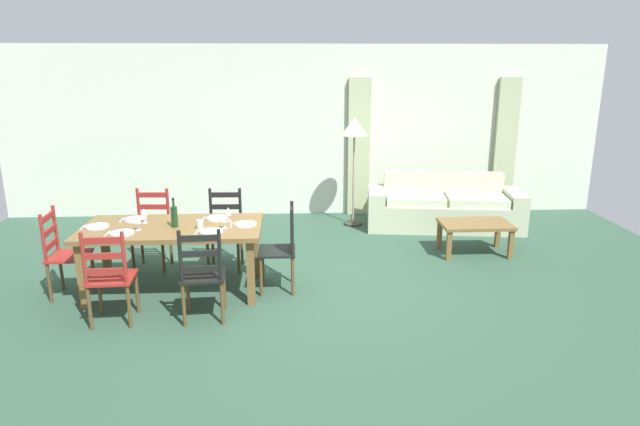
# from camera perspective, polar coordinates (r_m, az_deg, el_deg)

# --- Properties ---
(ground_plane) EXTENTS (9.60, 9.60, 0.02)m
(ground_plane) POSITION_cam_1_polar(r_m,az_deg,el_deg) (6.16, -0.63, -8.16)
(ground_plane) COLOR #2D4C3A
(wall_far) EXTENTS (9.60, 0.16, 2.70)m
(wall_far) POSITION_cam_1_polar(r_m,az_deg,el_deg) (9.00, -1.59, 8.42)
(wall_far) COLOR beige
(wall_far) RESTS_ON ground_plane
(curtain_panel_left) EXTENTS (0.35, 0.08, 2.20)m
(curtain_panel_left) POSITION_cam_1_polar(r_m,az_deg,el_deg) (8.97, 4.02, 6.74)
(curtain_panel_left) COLOR #A5B186
(curtain_panel_left) RESTS_ON ground_plane
(curtain_panel_right) EXTENTS (0.35, 0.08, 2.20)m
(curtain_panel_right) POSITION_cam_1_polar(r_m,az_deg,el_deg) (9.56, 18.53, 6.53)
(curtain_panel_right) COLOR #A5B186
(curtain_panel_right) RESTS_ON ground_plane
(dining_table) EXTENTS (1.90, 0.96, 0.75)m
(dining_table) POSITION_cam_1_polar(r_m,az_deg,el_deg) (6.13, -14.95, -2.08)
(dining_table) COLOR brown
(dining_table) RESTS_ON ground_plane
(dining_chair_near_left) EXTENTS (0.44, 0.42, 0.96)m
(dining_chair_near_left) POSITION_cam_1_polar(r_m,az_deg,el_deg) (5.63, -20.82, -6.18)
(dining_chair_near_left) COLOR maroon
(dining_chair_near_left) RESTS_ON ground_plane
(dining_chair_near_right) EXTENTS (0.44, 0.43, 0.96)m
(dining_chair_near_right) POSITION_cam_1_polar(r_m,az_deg,el_deg) (5.45, -11.99, -6.21)
(dining_chair_near_right) COLOR black
(dining_chair_near_right) RESTS_ON ground_plane
(dining_chair_far_left) EXTENTS (0.44, 0.42, 0.96)m
(dining_chair_far_left) POSITION_cam_1_polar(r_m,az_deg,el_deg) (7.00, -16.91, -1.63)
(dining_chair_far_left) COLOR maroon
(dining_chair_far_left) RESTS_ON ground_plane
(dining_chair_far_right) EXTENTS (0.43, 0.41, 0.96)m
(dining_chair_far_right) POSITION_cam_1_polar(r_m,az_deg,el_deg) (6.80, -9.75, -1.67)
(dining_chair_far_right) COLOR black
(dining_chair_far_right) RESTS_ON ground_plane
(dining_chair_head_west) EXTENTS (0.42, 0.44, 0.96)m
(dining_chair_head_west) POSITION_cam_1_polar(r_m,az_deg,el_deg) (6.49, -24.88, -3.79)
(dining_chair_head_west) COLOR maroon
(dining_chair_head_west) RESTS_ON ground_plane
(dining_chair_head_east) EXTENTS (0.40, 0.42, 0.96)m
(dining_chair_head_east) POSITION_cam_1_polar(r_m,az_deg,el_deg) (6.06, -3.97, -3.64)
(dining_chair_head_east) COLOR black
(dining_chair_head_east) RESTS_ON ground_plane
(dinner_plate_near_left) EXTENTS (0.24, 0.24, 0.02)m
(dinner_plate_near_left) POSITION_cam_1_polar(r_m,az_deg,el_deg) (5.99, -19.71, -1.95)
(dinner_plate_near_left) COLOR white
(dinner_plate_near_left) RESTS_ON dining_table
(fork_near_left) EXTENTS (0.02, 0.17, 0.01)m
(fork_near_left) POSITION_cam_1_polar(r_m,az_deg,el_deg) (6.03, -21.07, -2.01)
(fork_near_left) COLOR silver
(fork_near_left) RESTS_ON dining_table
(dinner_plate_near_right) EXTENTS (0.24, 0.24, 0.02)m
(dinner_plate_near_right) POSITION_cam_1_polar(r_m,az_deg,el_deg) (5.79, -11.14, -1.89)
(dinner_plate_near_right) COLOR white
(dinner_plate_near_right) RESTS_ON dining_table
(fork_near_right) EXTENTS (0.02, 0.17, 0.01)m
(fork_near_right) POSITION_cam_1_polar(r_m,az_deg,el_deg) (5.82, -12.60, -1.96)
(fork_near_right) COLOR silver
(fork_near_right) RESTS_ON dining_table
(dinner_plate_far_left) EXTENTS (0.24, 0.24, 0.02)m
(dinner_plate_far_left) POSITION_cam_1_polar(r_m,az_deg,el_deg) (6.45, -18.49, -0.62)
(dinner_plate_far_left) COLOR white
(dinner_plate_far_left) RESTS_ON dining_table
(fork_far_left) EXTENTS (0.03, 0.17, 0.01)m
(fork_far_left) POSITION_cam_1_polar(r_m,az_deg,el_deg) (6.49, -19.77, -0.69)
(fork_far_left) COLOR silver
(fork_far_left) RESTS_ON dining_table
(dinner_plate_far_right) EXTENTS (0.24, 0.24, 0.02)m
(dinner_plate_far_right) POSITION_cam_1_polar(r_m,az_deg,el_deg) (6.27, -10.54, -0.52)
(dinner_plate_far_right) COLOR white
(dinner_plate_far_right) RESTS_ON dining_table
(fork_far_right) EXTENTS (0.02, 0.17, 0.01)m
(fork_far_right) POSITION_cam_1_polar(r_m,az_deg,el_deg) (6.29, -11.89, -0.59)
(fork_far_right) COLOR silver
(fork_far_right) RESTS_ON dining_table
(dinner_plate_head_west) EXTENTS (0.24, 0.24, 0.02)m
(dinner_plate_head_west) POSITION_cam_1_polar(r_m,az_deg,el_deg) (6.31, -21.96, -1.29)
(dinner_plate_head_west) COLOR white
(dinner_plate_head_west) RESTS_ON dining_table
(fork_head_west) EXTENTS (0.02, 0.17, 0.01)m
(fork_head_west) POSITION_cam_1_polar(r_m,az_deg,el_deg) (6.37, -23.23, -1.35)
(fork_head_west) COLOR silver
(fork_head_west) RESTS_ON dining_table
(dinner_plate_head_east) EXTENTS (0.24, 0.24, 0.02)m
(dinner_plate_head_east) POSITION_cam_1_polar(r_m,az_deg,el_deg) (5.99, -7.70, -1.14)
(dinner_plate_head_east) COLOR white
(dinner_plate_head_east) RESTS_ON dining_table
(fork_head_east) EXTENTS (0.02, 0.17, 0.01)m
(fork_head_east) POSITION_cam_1_polar(r_m,az_deg,el_deg) (6.01, -9.12, -1.21)
(fork_head_east) COLOR silver
(fork_head_east) RESTS_ON dining_table
(wine_bottle) EXTENTS (0.07, 0.07, 0.32)m
(wine_bottle) POSITION_cam_1_polar(r_m,az_deg,el_deg) (6.04, -14.78, -0.31)
(wine_bottle) COLOR #143819
(wine_bottle) RESTS_ON dining_table
(wine_glass_near_left) EXTENTS (0.06, 0.06, 0.16)m
(wine_glass_near_left) POSITION_cam_1_polar(r_m,az_deg,el_deg) (6.03, -18.29, -0.69)
(wine_glass_near_left) COLOR white
(wine_glass_near_left) RESTS_ON dining_table
(wine_glass_near_right) EXTENTS (0.06, 0.06, 0.16)m
(wine_glass_near_right) POSITION_cam_1_polar(r_m,az_deg,el_deg) (5.87, -9.84, -0.54)
(wine_glass_near_right) COLOR white
(wine_glass_near_right) RESTS_ON dining_table
(wine_glass_far_left) EXTENTS (0.06, 0.06, 0.16)m
(wine_glass_far_left) POSITION_cam_1_polar(r_m,az_deg,el_deg) (6.28, -17.68, -0.00)
(wine_glass_far_left) COLOR white
(wine_glass_far_left) RESTS_ON dining_table
(wine_glass_far_right) EXTENTS (0.06, 0.06, 0.16)m
(wine_glass_far_right) POSITION_cam_1_polar(r_m,az_deg,el_deg) (6.12, -9.42, 0.15)
(wine_glass_far_right) COLOR white
(wine_glass_far_right) RESTS_ON dining_table
(coffee_cup_primary) EXTENTS (0.07, 0.07, 0.09)m
(coffee_cup_primary) POSITION_cam_1_polar(r_m,az_deg,el_deg) (5.95, -12.31, -1.13)
(coffee_cup_primary) COLOR beige
(coffee_cup_primary) RESTS_ON dining_table
(couch) EXTENTS (2.36, 1.08, 0.80)m
(couch) POSITION_cam_1_polar(r_m,az_deg,el_deg) (8.59, 12.61, 0.50)
(couch) COLOR #B5BD9A
(couch) RESTS_ON ground_plane
(coffee_table) EXTENTS (0.90, 0.56, 0.42)m
(coffee_table) POSITION_cam_1_polar(r_m,az_deg,el_deg) (7.48, 15.68, -1.44)
(coffee_table) COLOR brown
(coffee_table) RESTS_ON ground_plane
(standing_lamp) EXTENTS (0.40, 0.40, 1.64)m
(standing_lamp) POSITION_cam_1_polar(r_m,az_deg,el_deg) (8.29, 3.55, 8.20)
(standing_lamp) COLOR #332D28
(standing_lamp) RESTS_ON ground_plane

